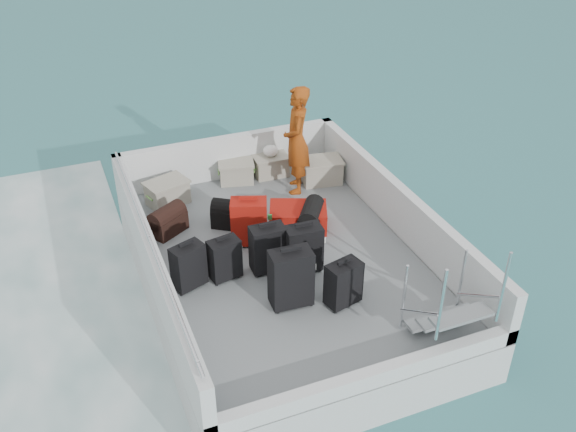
{
  "coord_description": "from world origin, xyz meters",
  "views": [
    {
      "loc": [
        -2.55,
        -6.45,
        5.66
      ],
      "look_at": [
        0.2,
        0.37,
        1.0
      ],
      "focal_mm": 40.0,
      "sensor_mm": 36.0,
      "label": 1
    }
  ],
  "objects_px": {
    "crate_1": "(236,173)",
    "suitcase_5": "(249,222)",
    "suitcase_3": "(291,279)",
    "suitcase_4": "(268,249)",
    "suitcase_1": "(189,267)",
    "crate_0": "(167,194)",
    "passenger": "(297,140)",
    "crate_2": "(271,166)",
    "crate_3": "(322,171)",
    "suitcase_7": "(303,249)",
    "suitcase_8": "(298,217)",
    "suitcase_2": "(225,260)",
    "suitcase_6": "(343,284)"
  },
  "relations": [
    {
      "from": "suitcase_3",
      "to": "suitcase_6",
      "type": "relative_size",
      "value": 1.3
    },
    {
      "from": "suitcase_1",
      "to": "crate_1",
      "type": "height_order",
      "value": "suitcase_1"
    },
    {
      "from": "suitcase_5",
      "to": "crate_2",
      "type": "distance_m",
      "value": 1.97
    },
    {
      "from": "suitcase_4",
      "to": "suitcase_6",
      "type": "xyz_separation_m",
      "value": [
        0.6,
        -0.96,
        -0.04
      ]
    },
    {
      "from": "suitcase_1",
      "to": "suitcase_5",
      "type": "distance_m",
      "value": 1.19
    },
    {
      "from": "crate_3",
      "to": "suitcase_8",
      "type": "bearing_deg",
      "value": -128.42
    },
    {
      "from": "crate_1",
      "to": "suitcase_5",
      "type": "bearing_deg",
      "value": -102.21
    },
    {
      "from": "suitcase_4",
      "to": "crate_3",
      "type": "xyz_separation_m",
      "value": [
        1.61,
        1.87,
        -0.14
      ]
    },
    {
      "from": "suitcase_2",
      "to": "crate_2",
      "type": "height_order",
      "value": "suitcase_2"
    },
    {
      "from": "suitcase_3",
      "to": "suitcase_5",
      "type": "distance_m",
      "value": 1.41
    },
    {
      "from": "passenger",
      "to": "suitcase_4",
      "type": "bearing_deg",
      "value": -11.84
    },
    {
      "from": "suitcase_2",
      "to": "crate_1",
      "type": "xyz_separation_m",
      "value": [
        0.91,
        2.34,
        -0.13
      ]
    },
    {
      "from": "crate_1",
      "to": "crate_2",
      "type": "bearing_deg",
      "value": 0.0
    },
    {
      "from": "suitcase_4",
      "to": "suitcase_8",
      "type": "distance_m",
      "value": 1.11
    },
    {
      "from": "suitcase_4",
      "to": "suitcase_7",
      "type": "relative_size",
      "value": 1.01
    },
    {
      "from": "suitcase_1",
      "to": "suitcase_2",
      "type": "height_order",
      "value": "suitcase_1"
    },
    {
      "from": "suitcase_1",
      "to": "suitcase_3",
      "type": "distance_m",
      "value": 1.3
    },
    {
      "from": "suitcase_4",
      "to": "suitcase_7",
      "type": "height_order",
      "value": "suitcase_4"
    },
    {
      "from": "crate_2",
      "to": "crate_3",
      "type": "distance_m",
      "value": 0.84
    },
    {
      "from": "suitcase_3",
      "to": "crate_1",
      "type": "xyz_separation_m",
      "value": [
        0.33,
        3.12,
        -0.22
      ]
    },
    {
      "from": "suitcase_2",
      "to": "crate_1",
      "type": "distance_m",
      "value": 2.51
    },
    {
      "from": "crate_0",
      "to": "passenger",
      "type": "height_order",
      "value": "passenger"
    },
    {
      "from": "suitcase_3",
      "to": "crate_0",
      "type": "xyz_separation_m",
      "value": [
        -0.84,
        2.86,
        -0.21
      ]
    },
    {
      "from": "suitcase_1",
      "to": "crate_3",
      "type": "distance_m",
      "value": 3.21
    },
    {
      "from": "suitcase_5",
      "to": "suitcase_3",
      "type": "bearing_deg",
      "value": -67.55
    },
    {
      "from": "suitcase_3",
      "to": "crate_0",
      "type": "relative_size",
      "value": 1.32
    },
    {
      "from": "crate_2",
      "to": "suitcase_2",
      "type": "bearing_deg",
      "value": -122.68
    },
    {
      "from": "suitcase_1",
      "to": "suitcase_8",
      "type": "distance_m",
      "value": 1.94
    },
    {
      "from": "suitcase_1",
      "to": "crate_0",
      "type": "height_order",
      "value": "suitcase_1"
    },
    {
      "from": "suitcase_4",
      "to": "suitcase_5",
      "type": "bearing_deg",
      "value": 93.09
    },
    {
      "from": "suitcase_8",
      "to": "crate_3",
      "type": "relative_size",
      "value": 1.33
    },
    {
      "from": "crate_2",
      "to": "suitcase_3",
      "type": "bearing_deg",
      "value": -106.44
    },
    {
      "from": "suitcase_7",
      "to": "suitcase_3",
      "type": "bearing_deg",
      "value": -121.33
    },
    {
      "from": "suitcase_1",
      "to": "crate_2",
      "type": "relative_size",
      "value": 1.15
    },
    {
      "from": "suitcase_4",
      "to": "crate_2",
      "type": "relative_size",
      "value": 1.24
    },
    {
      "from": "suitcase_3",
      "to": "crate_1",
      "type": "relative_size",
      "value": 1.45
    },
    {
      "from": "crate_0",
      "to": "crate_1",
      "type": "bearing_deg",
      "value": 12.69
    },
    {
      "from": "suitcase_3",
      "to": "suitcase_4",
      "type": "xyz_separation_m",
      "value": [
        -0.02,
        0.74,
        -0.05
      ]
    },
    {
      "from": "suitcase_3",
      "to": "suitcase_5",
      "type": "relative_size",
      "value": 1.13
    },
    {
      "from": "suitcase_2",
      "to": "suitcase_8",
      "type": "xyz_separation_m",
      "value": [
        1.31,
        0.75,
        -0.12
      ]
    },
    {
      "from": "suitcase_4",
      "to": "passenger",
      "type": "xyz_separation_m",
      "value": [
        1.14,
        1.8,
        0.52
      ]
    },
    {
      "from": "suitcase_8",
      "to": "crate_2",
      "type": "height_order",
      "value": "same"
    },
    {
      "from": "suitcase_7",
      "to": "crate_2",
      "type": "bearing_deg",
      "value": 82.55
    },
    {
      "from": "suitcase_6",
      "to": "suitcase_8",
      "type": "bearing_deg",
      "value": 70.88
    },
    {
      "from": "crate_0",
      "to": "suitcase_4",
      "type": "bearing_deg",
      "value": -68.8
    },
    {
      "from": "suitcase_2",
      "to": "passenger",
      "type": "distance_m",
      "value": 2.51
    },
    {
      "from": "crate_3",
      "to": "passenger",
      "type": "relative_size",
      "value": 0.36
    },
    {
      "from": "suitcase_2",
      "to": "crate_3",
      "type": "bearing_deg",
      "value": 30.21
    },
    {
      "from": "suitcase_1",
      "to": "suitcase_5",
      "type": "relative_size",
      "value": 0.91
    },
    {
      "from": "suitcase_3",
      "to": "suitcase_4",
      "type": "relative_size",
      "value": 1.16
    }
  ]
}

